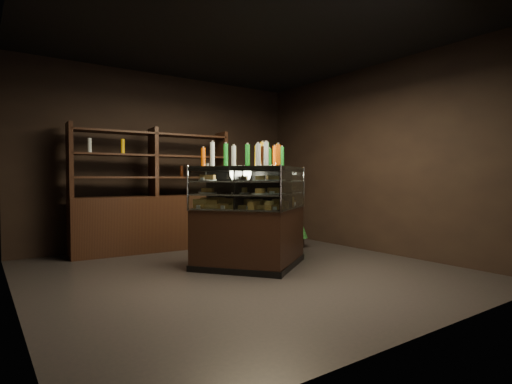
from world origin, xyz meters
TOP-DOWN VIEW (x-y plane):
  - ground at (0.00, 0.00)m, footprint 5.00×5.00m
  - room_shell at (0.00, 0.00)m, footprint 5.02×5.02m
  - display_case at (0.24, 0.07)m, footprint 1.76×1.36m
  - food_display at (0.24, 0.06)m, footprint 1.40×0.99m
  - bottles_top at (0.24, 0.07)m, footprint 1.23×0.85m
  - potted_conifer at (1.74, 0.96)m, footprint 0.33×0.33m
  - back_shelving at (-0.41, 2.05)m, footprint 2.56×0.55m

SIDE VIEW (x-z plane):
  - ground at x=0.00m, z-range 0.00..0.00m
  - potted_conifer at x=1.74m, z-range 0.05..0.76m
  - display_case at x=0.24m, z-range -0.22..1.13m
  - back_shelving at x=-0.41m, z-range -0.40..1.60m
  - food_display at x=0.24m, z-range 0.78..1.20m
  - bottles_top at x=0.24m, z-range 1.33..1.63m
  - room_shell at x=0.00m, z-range 0.44..3.45m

